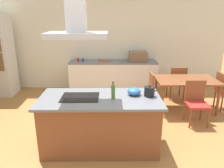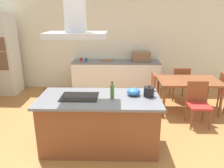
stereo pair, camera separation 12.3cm
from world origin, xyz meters
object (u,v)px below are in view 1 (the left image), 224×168
(chair_facing_back_wall, at_px, (177,81))
(mixing_bowl, at_px, (134,91))
(dining_table, at_px, (186,83))
(cooktop, at_px, (80,97))
(tea_kettle, at_px, (149,91))
(chair_at_left_end, at_px, (147,89))
(coffee_mug_red, at_px, (78,60))
(chair_at_right_end, at_px, (224,89))
(countertop_microwave, at_px, (138,56))
(coffee_mug_blue, at_px, (83,60))
(range_hood, at_px, (76,20))
(olive_oil_bottle, at_px, (113,92))
(cutting_board, at_px, (105,61))
(chair_facing_island, at_px, (196,99))

(chair_facing_back_wall, bearing_deg, mixing_bowl, -123.38)
(chair_facing_back_wall, bearing_deg, dining_table, -90.00)
(chair_facing_back_wall, bearing_deg, cooktop, -135.75)
(tea_kettle, height_order, chair_at_left_end, tea_kettle)
(cooktop, height_order, coffee_mug_red, coffee_mug_red)
(mixing_bowl, height_order, chair_at_right_end, mixing_bowl)
(countertop_microwave, relative_size, coffee_mug_blue, 5.56)
(coffee_mug_blue, distance_m, range_hood, 3.10)
(mixing_bowl, bearing_deg, cooktop, -172.94)
(mixing_bowl, height_order, coffee_mug_blue, mixing_bowl)
(mixing_bowl, xyz_separation_m, countertop_microwave, (0.41, 2.77, 0.08))
(olive_oil_bottle, bearing_deg, cutting_board, 93.97)
(dining_table, height_order, chair_facing_island, chair_facing_island)
(coffee_mug_red, relative_size, chair_facing_island, 0.10)
(cutting_board, height_order, chair_facing_back_wall, cutting_board)
(cooktop, distance_m, dining_table, 2.75)
(chair_facing_back_wall, relative_size, range_hood, 0.99)
(chair_at_left_end, bearing_deg, mixing_bowl, -108.00)
(cooktop, relative_size, chair_at_right_end, 0.67)
(chair_facing_island, relative_size, range_hood, 0.99)
(cooktop, height_order, chair_facing_back_wall, cooktop)
(dining_table, height_order, chair_facing_back_wall, chair_facing_back_wall)
(coffee_mug_red, bearing_deg, chair_facing_back_wall, -14.62)
(mixing_bowl, height_order, range_hood, range_hood)
(chair_at_left_end, bearing_deg, coffee_mug_red, 142.46)
(dining_table, relative_size, chair_at_right_end, 1.57)
(coffee_mug_blue, bearing_deg, olive_oil_bottle, -74.24)
(countertop_microwave, bearing_deg, cooktop, -114.12)
(olive_oil_bottle, bearing_deg, range_hood, 174.25)
(mixing_bowl, xyz_separation_m, chair_at_left_end, (0.46, 1.43, -0.45))
(cutting_board, relative_size, chair_facing_back_wall, 0.38)
(tea_kettle, height_order, mixing_bowl, tea_kettle)
(tea_kettle, xyz_separation_m, olive_oil_bottle, (-0.59, -0.11, 0.04))
(mixing_bowl, relative_size, chair_facing_island, 0.25)
(countertop_microwave, xyz_separation_m, dining_table, (0.97, -1.34, -0.37))
(dining_table, distance_m, chair_facing_island, 0.68)
(tea_kettle, bearing_deg, coffee_mug_blue, 116.82)
(coffee_mug_blue, bearing_deg, chair_facing_back_wall, -14.40)
(tea_kettle, xyz_separation_m, coffee_mug_blue, (-1.42, 2.80, -0.04))
(olive_oil_bottle, height_order, mixing_bowl, olive_oil_bottle)
(chair_facing_island, bearing_deg, coffee_mug_red, 142.97)
(dining_table, height_order, chair_at_left_end, chair_at_left_end)
(tea_kettle, height_order, dining_table, tea_kettle)
(chair_facing_island, bearing_deg, mixing_bowl, -151.03)
(coffee_mug_blue, bearing_deg, chair_at_left_end, -38.92)
(chair_at_left_end, distance_m, chair_facing_island, 1.13)
(chair_at_right_end, bearing_deg, range_hood, -154.16)
(chair_at_left_end, distance_m, chair_at_right_end, 1.83)
(countertop_microwave, relative_size, chair_at_left_end, 0.56)
(coffee_mug_red, distance_m, chair_at_right_end, 3.89)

